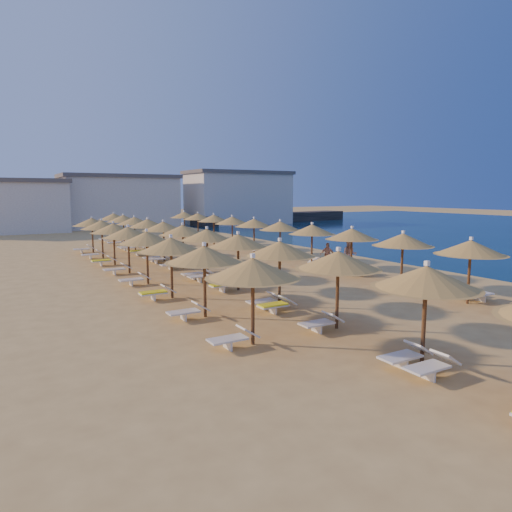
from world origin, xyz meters
TOP-DOWN VIEW (x-y plane):
  - ground at (0.00, 0.00)m, footprint 220.00×220.00m
  - jetty at (26.01, 45.26)m, footprint 30.23×9.32m
  - hotel_blocks at (3.65, 45.82)m, footprint 48.04×10.78m
  - parasol_row_east at (3.69, 7.51)m, footprint 3.05×44.43m
  - parasol_row_west at (-3.68, 7.51)m, footprint 3.05×44.43m
  - parasol_row_inland at (-7.14, 7.51)m, footprint 3.05×29.38m
  - loungers at (-1.44, 7.28)m, footprint 13.84×41.98m
  - beachgoer_c at (4.52, 5.07)m, footprint 0.96×0.93m
  - beachgoer_b at (5.32, 3.86)m, footprint 1.14×1.16m

SIDE VIEW (x-z plane):
  - ground at x=0.00m, z-range 0.00..0.00m
  - loungers at x=-1.44m, z-range 0.01..0.67m
  - jetty at x=26.01m, z-range 0.00..1.50m
  - beachgoer_c at x=4.52m, z-range 0.00..1.62m
  - beachgoer_b at x=5.32m, z-range 0.00..1.88m
  - parasol_row_inland at x=-7.14m, z-range 0.96..3.90m
  - parasol_row_east at x=3.69m, z-range 0.96..3.90m
  - parasol_row_west at x=-3.68m, z-range 0.96..3.90m
  - hotel_blocks at x=3.65m, z-range -0.35..7.75m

